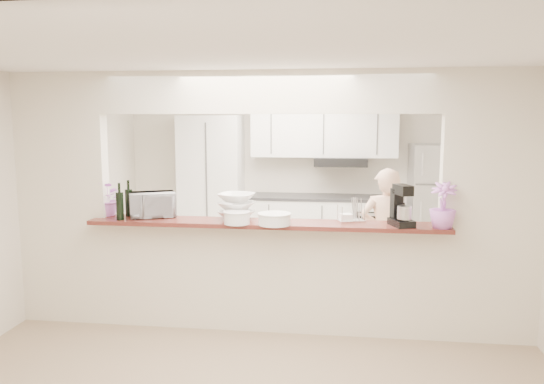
% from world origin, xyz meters
% --- Properties ---
extents(floor, '(6.00, 6.00, 0.00)m').
position_xyz_m(floor, '(0.00, 0.00, 0.00)').
color(floor, tan).
rests_on(floor, ground).
extents(tile_overlay, '(5.00, 2.90, 0.01)m').
position_xyz_m(tile_overlay, '(0.00, 1.55, 0.01)').
color(tile_overlay, beige).
rests_on(tile_overlay, floor).
extents(partition, '(5.00, 0.15, 2.50)m').
position_xyz_m(partition, '(0.00, 0.00, 1.48)').
color(partition, silver).
rests_on(partition, floor).
extents(bar_counter, '(3.40, 0.38, 1.09)m').
position_xyz_m(bar_counter, '(0.00, -0.00, 0.58)').
color(bar_counter, silver).
rests_on(bar_counter, floor).
extents(kitchen_cabinets, '(3.15, 0.62, 2.25)m').
position_xyz_m(kitchen_cabinets, '(-0.19, 2.72, 0.97)').
color(kitchen_cabinets, silver).
rests_on(kitchen_cabinets, floor).
extents(refrigerator, '(0.75, 0.70, 1.70)m').
position_xyz_m(refrigerator, '(2.05, 2.65, 0.85)').
color(refrigerator, '#B0B1B6').
rests_on(refrigerator, floor).
extents(flower_left, '(0.39, 0.36, 0.35)m').
position_xyz_m(flower_left, '(-1.60, 0.05, 1.26)').
color(flower_left, '#D872C9').
rests_on(flower_left, bar_counter).
extents(wine_bottle_a, '(0.07, 0.07, 0.36)m').
position_xyz_m(wine_bottle_a, '(-1.40, 0.07, 1.23)').
color(wine_bottle_a, black).
rests_on(wine_bottle_a, bar_counter).
extents(wine_bottle_b, '(0.07, 0.07, 0.36)m').
position_xyz_m(wine_bottle_b, '(-1.40, -0.15, 1.23)').
color(wine_bottle_b, black).
rests_on(wine_bottle_b, bar_counter).
extents(toaster_oven, '(0.52, 0.45, 0.24)m').
position_xyz_m(toaster_oven, '(-1.15, 0.05, 1.21)').
color(toaster_oven, '#ADACB1').
rests_on(toaster_oven, bar_counter).
extents(serving_bowls, '(0.41, 0.41, 0.25)m').
position_xyz_m(serving_bowls, '(-0.30, 0.05, 1.21)').
color(serving_bowls, white).
rests_on(serving_bowls, bar_counter).
extents(plate_stack_a, '(0.25, 0.25, 0.11)m').
position_xyz_m(plate_stack_a, '(-0.25, -0.19, 1.15)').
color(plate_stack_a, white).
rests_on(plate_stack_a, bar_counter).
extents(plate_stack_b, '(0.31, 0.31, 0.11)m').
position_xyz_m(plate_stack_b, '(0.10, -0.19, 1.14)').
color(plate_stack_b, white).
rests_on(plate_stack_b, bar_counter).
extents(red_bowl, '(0.14, 0.14, 0.06)m').
position_xyz_m(red_bowl, '(0.09, -0.03, 1.12)').
color(red_bowl, maroon).
rests_on(red_bowl, bar_counter).
extents(tan_bowl, '(0.15, 0.15, 0.07)m').
position_xyz_m(tan_bowl, '(0.05, 0.08, 1.13)').
color(tan_bowl, '#C9B98D').
rests_on(tan_bowl, bar_counter).
extents(utensil_caddy, '(0.28, 0.22, 0.23)m').
position_xyz_m(utensil_caddy, '(0.80, 0.05, 1.19)').
color(utensil_caddy, silver).
rests_on(utensil_caddy, bar_counter).
extents(stand_mixer, '(0.24, 0.29, 0.38)m').
position_xyz_m(stand_mixer, '(1.25, -0.09, 1.26)').
color(stand_mixer, black).
rests_on(stand_mixer, bar_counter).
extents(flower_right, '(0.27, 0.27, 0.41)m').
position_xyz_m(flower_right, '(1.60, -0.15, 1.30)').
color(flower_right, '#C872D5').
rests_on(flower_right, bar_counter).
extents(person, '(0.57, 0.38, 1.51)m').
position_xyz_m(person, '(1.20, 0.95, 0.76)').
color(person, '#DBAB8E').
rests_on(person, floor).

